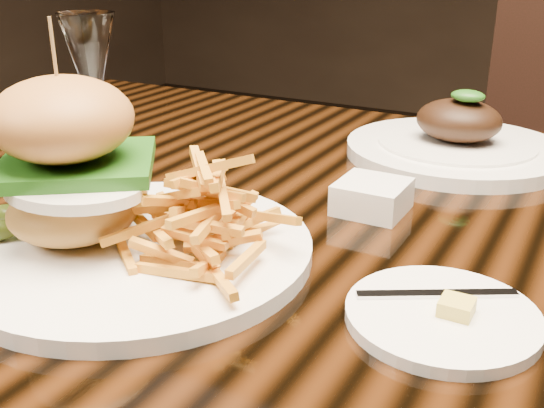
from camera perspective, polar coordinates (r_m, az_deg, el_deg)
The scene contains 7 objects.
dining_table at distance 0.71m, azimuth 6.45°, elevation -6.65°, with size 1.60×0.90×0.75m.
burger_plate at distance 0.58m, azimuth -12.71°, elevation 0.47°, with size 0.32×0.32×0.21m.
side_saucer at distance 0.50m, azimuth 15.02°, elevation -9.62°, with size 0.15×0.15×0.02m.
ramekin at distance 0.68m, azimuth 8.95°, elevation 0.66°, with size 0.07×0.07×0.03m, color white.
wine_glass at distance 0.84m, azimuth -16.02°, elevation 12.74°, with size 0.07×0.07×0.19m.
water_tumbler at distance 0.89m, azimuth -16.44°, elevation 6.73°, with size 0.06×0.06×0.08m, color white.
far_dish at distance 0.89m, azimuth 16.18°, elevation 5.21°, with size 0.29×0.29×0.09m.
Camera 1 is at (0.23, -0.58, 1.01)m, focal length 42.00 mm.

